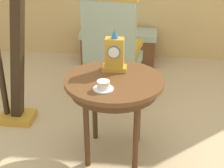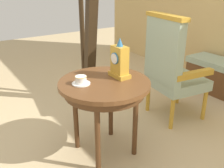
{
  "view_description": "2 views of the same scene",
  "coord_description": "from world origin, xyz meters",
  "px_view_note": "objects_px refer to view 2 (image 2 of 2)",
  "views": [
    {
      "loc": [
        0.32,
        -2.29,
        1.76
      ],
      "look_at": [
        0.06,
        -0.04,
        0.64
      ],
      "focal_mm": 53.55,
      "sensor_mm": 36.0,
      "label": 1
    },
    {
      "loc": [
        1.72,
        -1.07,
        1.47
      ],
      "look_at": [
        0.01,
        0.09,
        0.61
      ],
      "focal_mm": 41.25,
      "sensor_mm": 36.0,
      "label": 2
    }
  ],
  "objects_px": {
    "side_table": "(104,90)",
    "harp": "(88,45)",
    "armchair": "(171,67)",
    "window_bench": "(224,78)",
    "teacup_left": "(81,81)",
    "mantel_clock": "(119,62)"
  },
  "relations": [
    {
      "from": "side_table",
      "to": "harp",
      "type": "height_order",
      "value": "harp"
    },
    {
      "from": "side_table",
      "to": "armchair",
      "type": "distance_m",
      "value": 0.92
    },
    {
      "from": "side_table",
      "to": "window_bench",
      "type": "distance_m",
      "value": 2.02
    },
    {
      "from": "teacup_left",
      "to": "mantel_clock",
      "type": "bearing_deg",
      "value": 83.14
    },
    {
      "from": "mantel_clock",
      "to": "window_bench",
      "type": "distance_m",
      "value": 1.92
    },
    {
      "from": "armchair",
      "to": "mantel_clock",
      "type": "bearing_deg",
      "value": -81.62
    },
    {
      "from": "mantel_clock",
      "to": "armchair",
      "type": "height_order",
      "value": "armchair"
    },
    {
      "from": "teacup_left",
      "to": "harp",
      "type": "relative_size",
      "value": 0.08
    },
    {
      "from": "side_table",
      "to": "window_bench",
      "type": "bearing_deg",
      "value": 94.61
    },
    {
      "from": "teacup_left",
      "to": "harp",
      "type": "xyz_separation_m",
      "value": [
        -0.89,
        0.57,
        0.02
      ]
    },
    {
      "from": "armchair",
      "to": "teacup_left",
      "type": "bearing_deg",
      "value": -86.38
    },
    {
      "from": "armchair",
      "to": "harp",
      "type": "distance_m",
      "value": 0.99
    },
    {
      "from": "harp",
      "to": "mantel_clock",
      "type": "bearing_deg",
      "value": -13.43
    },
    {
      "from": "side_table",
      "to": "window_bench",
      "type": "relative_size",
      "value": 0.75
    },
    {
      "from": "armchair",
      "to": "harp",
      "type": "relative_size",
      "value": 0.63
    },
    {
      "from": "teacup_left",
      "to": "window_bench",
      "type": "bearing_deg",
      "value": 92.75
    },
    {
      "from": "side_table",
      "to": "teacup_left",
      "type": "relative_size",
      "value": 5.16
    },
    {
      "from": "harp",
      "to": "window_bench",
      "type": "relative_size",
      "value": 1.79
    },
    {
      "from": "mantel_clock",
      "to": "harp",
      "type": "xyz_separation_m",
      "value": [
        -0.94,
        0.22,
        -0.09
      ]
    },
    {
      "from": "side_table",
      "to": "armchair",
      "type": "height_order",
      "value": "armchair"
    },
    {
      "from": "mantel_clock",
      "to": "harp",
      "type": "bearing_deg",
      "value": 166.57
    },
    {
      "from": "harp",
      "to": "window_bench",
      "type": "height_order",
      "value": "harp"
    }
  ]
}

